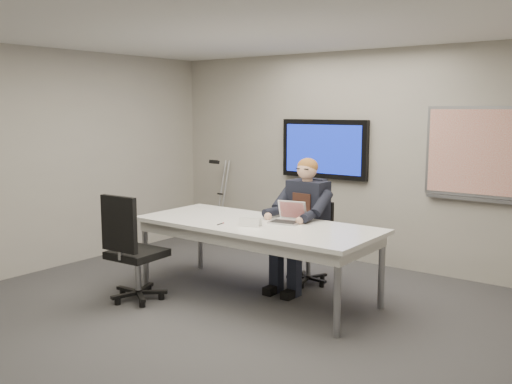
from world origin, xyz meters
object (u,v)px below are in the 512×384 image
Objects in this scene: seated_person at (299,237)px; laptop at (288,217)px; office_chair_near at (134,268)px; office_chair_far at (311,258)px; conference_table at (257,231)px.

seated_person is 4.16× the size of laptop.
seated_person is at bearing 90.95° from laptop.
office_chair_near is at bearing -147.21° from laptop.
office_chair_far is 0.82m from laptop.
seated_person reaches higher than conference_table.
office_chair_near is 1.86m from seated_person.
office_chair_near is (-1.15, -1.70, 0.06)m from office_chair_far.
laptop is (0.06, -0.31, 0.28)m from seated_person.
conference_table is 7.51× the size of laptop.
laptop is at bearing -140.54° from office_chair_near.
office_chair_far is at bearing -127.70° from office_chair_near.
office_chair_near is 1.73m from laptop.
office_chair_near is 3.26× the size of laptop.
office_chair_near is at bearing -136.62° from conference_table.
seated_person is at bearing -83.93° from office_chair_far.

